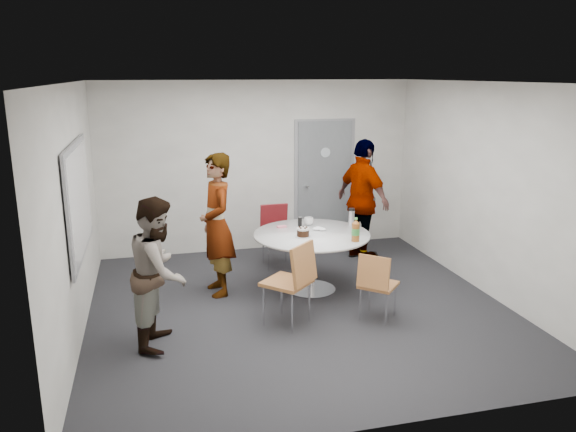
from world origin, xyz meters
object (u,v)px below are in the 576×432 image
object	(u,v)px
chair_near_left	(294,275)
person_main	(217,225)
chair_near_right	(376,281)
person_left	(159,272)
table	(314,241)
chair_far	(276,229)
whiteboard	(79,200)
person_right	(363,200)
door	(324,184)

from	to	relation	value
chair_near_left	person_main	distance (m)	1.43
chair_near_right	person_left	size ratio (longest dim) A/B	0.51
table	chair_near_left	world-z (taller)	table
chair_near_left	chair_far	world-z (taller)	chair_near_left
whiteboard	person_right	distance (m)	4.15
door	person_left	xyz separation A→B (m)	(-2.76, -3.02, -0.23)
person_main	chair_far	bearing A→B (deg)	125.43
table	door	bearing A→B (deg)	68.81
person_left	person_right	distance (m)	3.73
table	person_left	bearing A→B (deg)	-152.64
person_main	person_left	size ratio (longest dim) A/B	1.16
whiteboard	door	bearing A→B (deg)	32.66
chair_near_left	person_left	distance (m)	1.48
chair_far	person_right	bearing A→B (deg)	175.62
table	chair_far	xyz separation A→B (m)	(-0.24, 1.14, -0.12)
table	person_main	distance (m)	1.27
door	chair_near_right	xyz separation A→B (m)	(-0.35, -3.08, -0.53)
chair_near_right	person_right	bearing A→B (deg)	115.44
table	person_main	xyz separation A→B (m)	(-1.22, 0.23, 0.24)
chair_near_right	chair_near_left	bearing A→B (deg)	-144.27
person_left	person_right	size ratio (longest dim) A/B	0.86
chair_far	person_left	size ratio (longest dim) A/B	0.57
table	person_right	bearing A→B (deg)	44.25
door	person_left	distance (m)	4.09
door	chair_near_left	size ratio (longest dim) A/B	2.15
chair_near_left	person_right	bearing A→B (deg)	7.81
table	person_left	distance (m)	2.24
door	table	xyz separation A→B (m)	(-0.77, -1.99, -0.35)
chair_near_right	person_left	world-z (taller)	person_left
chair_near_left	door	bearing A→B (deg)	22.62
chair_near_right	person_right	size ratio (longest dim) A/B	0.44
person_left	table	bearing A→B (deg)	-49.05
chair_near_left	person_left	bearing A→B (deg)	138.07
person_main	table	bearing A→B (deg)	71.79
whiteboard	person_left	xyz separation A→B (m)	(0.81, -0.73, -0.65)
chair_far	person_left	xyz separation A→B (m)	(-1.74, -2.17, 0.24)
person_main	chair_near_right	bearing A→B (deg)	43.68
person_main	person_right	size ratio (longest dim) A/B	0.99
person_right	chair_near_left	bearing A→B (deg)	122.66
chair_far	person_left	world-z (taller)	person_left
person_main	whiteboard	bearing A→B (deg)	-79.27
person_left	chair_far	bearing A→B (deg)	-25.14
whiteboard	chair_near_right	distance (m)	3.45
door	person_left	size ratio (longest dim) A/B	1.33
chair_far	person_main	distance (m)	1.39
chair_far	chair_near_right	bearing A→B (deg)	105.55
whiteboard	chair_far	xyz separation A→B (m)	(2.55, 1.44, -0.89)
whiteboard	chair_near_left	size ratio (longest dim) A/B	1.93
chair_far	person_main	bearing A→B (deg)	41.96
person_main	person_left	distance (m)	1.47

